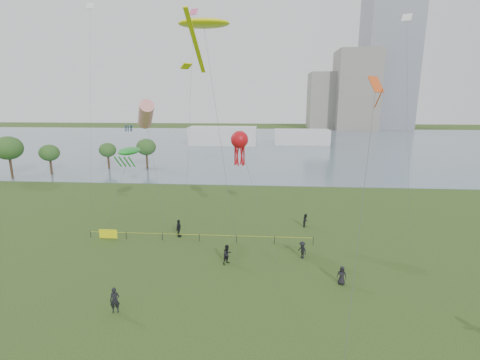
{
  "coord_description": "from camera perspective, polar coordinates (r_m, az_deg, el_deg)",
  "views": [
    {
      "loc": [
        2.17,
        -19.06,
        14.79
      ],
      "look_at": [
        0.0,
        10.0,
        8.0
      ],
      "focal_mm": 26.0,
      "sensor_mm": 36.0,
      "label": 1
    }
  ],
  "objects": [
    {
      "name": "kite_octopus",
      "position": [
        39.0,
        -0.08,
        6.49
      ],
      "size": [
        5.14,
        9.96,
        11.39
      ],
      "rotation": [
        0.0,
        0.0,
        0.16
      ],
      "color": "#3F3F42"
    },
    {
      "name": "spectator_d",
      "position": [
        30.5,
        16.36,
        -14.79
      ],
      "size": [
        0.89,
        0.73,
        1.57
      ],
      "primitive_type": "imported",
      "rotation": [
        0.0,
        0.0,
        -0.34
      ],
      "color": "black",
      "rests_on": "ground_plane"
    },
    {
      "name": "spectator_g",
      "position": [
        42.14,
        10.73,
        -6.53
      ],
      "size": [
        0.83,
        0.93,
        1.58
      ],
      "primitive_type": "imported",
      "rotation": [
        0.0,
        0.0,
        1.21
      ],
      "color": "black",
      "rests_on": "ground_plane"
    },
    {
      "name": "building_mid",
      "position": [
        186.34,
        18.42,
        13.77
      ],
      "size": [
        20.0,
        20.0,
        38.0
      ],
      "primitive_type": "cube",
      "color": "slate",
      "rests_on": "ground_plane"
    },
    {
      "name": "spectator_f",
      "position": [
        27.44,
        -19.85,
        -18.08
      ],
      "size": [
        0.77,
        0.6,
        1.86
      ],
      "primitive_type": "imported",
      "rotation": [
        0.0,
        0.0,
        0.26
      ],
      "color": "black",
      "rests_on": "ground_plane"
    },
    {
      "name": "spectator_b",
      "position": [
        34.13,
        10.16,
        -11.24
      ],
      "size": [
        1.13,
        1.24,
        1.67
      ],
      "primitive_type": "imported",
      "rotation": [
        0.0,
        0.0,
        -0.96
      ],
      "color": "black",
      "rests_on": "ground_plane"
    },
    {
      "name": "pavilion_right",
      "position": [
        118.3,
        10.06,
        6.96
      ],
      "size": [
        18.0,
        7.0,
        5.0
      ],
      "primitive_type": "cube",
      "color": "silver",
      "rests_on": "ground_plane"
    },
    {
      "name": "kite_stingray",
      "position": [
        35.5,
        -5.99,
        24.1
      ],
      "size": [
        6.1,
        10.0,
        22.06
      ],
      "rotation": [
        0.0,
        0.0,
        -0.18
      ],
      "color": "#3F3F42"
    },
    {
      "name": "tower",
      "position": [
        201.53,
        23.78,
        25.06
      ],
      "size": [
        24.0,
        24.0,
        120.0
      ],
      "primitive_type": "cube",
      "color": "slate",
      "rests_on": "ground_plane"
    },
    {
      "name": "lake",
      "position": [
        120.0,
        3.22,
        6.03
      ],
      "size": [
        400.0,
        120.0,
        0.08
      ],
      "primitive_type": "cube",
      "color": "slate",
      "rests_on": "ground_plane"
    },
    {
      "name": "building_low",
      "position": [
        189.43,
        13.66,
        12.52
      ],
      "size": [
        16.0,
        18.0,
        28.0
      ],
      "primitive_type": "cube",
      "color": "gray",
      "rests_on": "ground_plane"
    },
    {
      "name": "pavilion_left",
      "position": [
        115.54,
        -2.82,
        7.25
      ],
      "size": [
        22.0,
        8.0,
        6.0
      ],
      "primitive_type": "cube",
      "color": "silver",
      "rests_on": "ground_plane"
    },
    {
      "name": "small_kites",
      "position": [
        42.82,
        -3.22,
        25.91
      ],
      "size": [
        36.08,
        5.83,
        3.66
      ],
      "color": "white"
    },
    {
      "name": "ground_plane",
      "position": [
        24.23,
        -1.94,
        -24.52
      ],
      "size": [
        400.0,
        400.0,
        0.0
      ],
      "primitive_type": "plane",
      "color": "#233B12"
    },
    {
      "name": "kite_creature",
      "position": [
        43.18,
        -17.74,
        4.51
      ],
      "size": [
        2.67,
        7.27,
        9.23
      ],
      "rotation": [
        0.0,
        0.0,
        0.15
      ],
      "color": "#3F3F42"
    },
    {
      "name": "spectator_c",
      "position": [
        39.02,
        -10.03,
        -7.82
      ],
      "size": [
        0.62,
        1.2,
        1.96
      ],
      "primitive_type": "imported",
      "rotation": [
        0.0,
        0.0,
        1.45
      ],
      "color": "black",
      "rests_on": "ground_plane"
    },
    {
      "name": "kite_windsock",
      "position": [
        44.77,
        -15.23,
        10.33
      ],
      "size": [
        5.91,
        8.0,
        14.85
      ],
      "rotation": [
        0.0,
        0.0,
        -0.25
      ],
      "color": "#3F3F42"
    },
    {
      "name": "fence",
      "position": [
        39.26,
        -15.61,
        -8.65
      ],
      "size": [
        24.07,
        0.07,
        1.05
      ],
      "color": "black",
      "rests_on": "ground_plane"
    },
    {
      "name": "trees",
      "position": [
        77.94,
        -26.65,
        4.55
      ],
      "size": [
        27.02,
        16.25,
        8.06
      ],
      "color": "#382719",
      "rests_on": "ground_plane"
    },
    {
      "name": "kite_delta",
      "position": [
        27.26,
        21.27,
        12.51
      ],
      "size": [
        4.77,
        12.85,
        16.45
      ],
      "rotation": [
        0.0,
        0.0,
        0.36
      ],
      "color": "#3F3F42"
    },
    {
      "name": "spectator_a",
      "position": [
        32.57,
        -2.08,
        -12.1
      ],
      "size": [
        1.12,
        1.13,
        1.84
      ],
      "primitive_type": "imported",
      "rotation": [
        0.0,
        0.0,
        0.81
      ],
      "color": "black",
      "rests_on": "ground_plane"
    }
  ]
}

